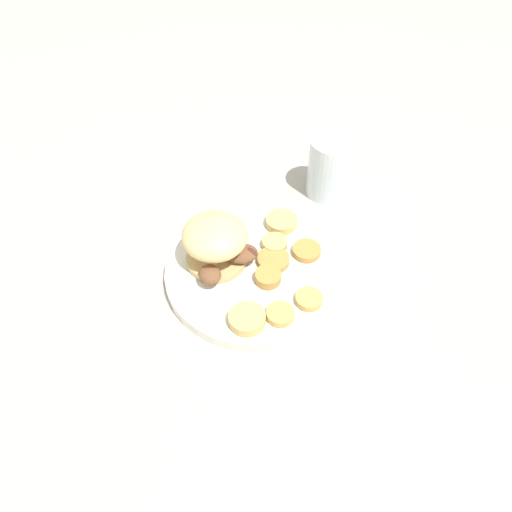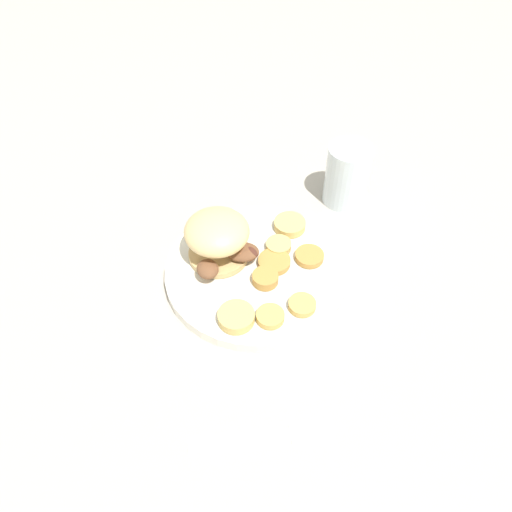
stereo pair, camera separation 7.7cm
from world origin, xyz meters
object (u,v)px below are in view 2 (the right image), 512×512
object	(u,v)px
dinner_plate	(256,270)
sandwich	(219,237)
fork	(262,438)
drinking_glass	(347,175)

from	to	relation	value
dinner_plate	sandwich	size ratio (longest dim) A/B	2.15
sandwich	fork	size ratio (longest dim) A/B	0.75
dinner_plate	drinking_glass	xyz separation A→B (m)	(-0.15, 0.19, 0.04)
dinner_plate	drinking_glass	world-z (taller)	drinking_glass
sandwich	drinking_glass	xyz separation A→B (m)	(-0.11, 0.25, -0.01)
dinner_plate	drinking_glass	size ratio (longest dim) A/B	2.55
sandwich	drinking_glass	world-z (taller)	drinking_glass
dinner_plate	sandwich	bearing A→B (deg)	-123.66
sandwich	drinking_glass	distance (m)	0.27
fork	drinking_glass	distance (m)	0.48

